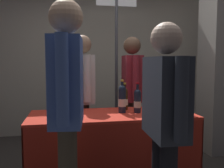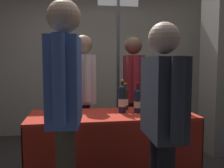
# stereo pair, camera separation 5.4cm
# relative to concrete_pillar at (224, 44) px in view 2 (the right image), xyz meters

# --- Properties ---
(back_partition) EXTENTS (6.65, 0.12, 3.01)m
(back_partition) POSITION_rel_concrete_pillar_xyz_m (-1.72, 1.33, -0.04)
(back_partition) COLOR #B2A893
(back_partition) RESTS_ON ground_plane
(concrete_pillar) EXTENTS (0.46, 0.46, 3.10)m
(concrete_pillar) POSITION_rel_concrete_pillar_xyz_m (0.00, 0.00, 0.00)
(concrete_pillar) COLOR gray
(concrete_pillar) RESTS_ON ground_plane
(tasting_table) EXTENTS (1.65, 0.65, 0.78)m
(tasting_table) POSITION_rel_concrete_pillar_xyz_m (-1.72, -0.79, -1.02)
(tasting_table) COLOR red
(tasting_table) RESTS_ON ground_plane
(featured_wine_bottle) EXTENTS (0.08, 0.08, 0.30)m
(featured_wine_bottle) POSITION_rel_concrete_pillar_xyz_m (-2.13, -0.58, -0.64)
(featured_wine_bottle) COLOR #192333
(featured_wine_bottle) RESTS_ON tasting_table
(display_bottle_0) EXTENTS (0.07, 0.07, 0.31)m
(display_bottle_0) POSITION_rel_concrete_pillar_xyz_m (-1.01, -0.62, -0.64)
(display_bottle_0) COLOR black
(display_bottle_0) RESTS_ON tasting_table
(display_bottle_1) EXTENTS (0.07, 0.07, 0.29)m
(display_bottle_1) POSITION_rel_concrete_pillar_xyz_m (-1.55, -0.61, -0.64)
(display_bottle_1) COLOR #38230F
(display_bottle_1) RESTS_ON tasting_table
(display_bottle_2) EXTENTS (0.08, 0.08, 0.32)m
(display_bottle_2) POSITION_rel_concrete_pillar_xyz_m (-1.27, -0.99, -0.63)
(display_bottle_2) COLOR black
(display_bottle_2) RESTS_ON tasting_table
(display_bottle_3) EXTENTS (0.07, 0.07, 0.33)m
(display_bottle_3) POSITION_rel_concrete_pillar_xyz_m (-1.23, -0.88, -0.63)
(display_bottle_3) COLOR #38230F
(display_bottle_3) RESTS_ON tasting_table
(display_bottle_4) EXTENTS (0.07, 0.07, 0.32)m
(display_bottle_4) POSITION_rel_concrete_pillar_xyz_m (-1.01, -0.89, -0.64)
(display_bottle_4) COLOR black
(display_bottle_4) RESTS_ON tasting_table
(display_bottle_5) EXTENTS (0.07, 0.07, 0.31)m
(display_bottle_5) POSITION_rel_concrete_pillar_xyz_m (-1.45, -0.80, -0.64)
(display_bottle_5) COLOR #192333
(display_bottle_5) RESTS_ON tasting_table
(display_bottle_6) EXTENTS (0.08, 0.08, 0.34)m
(display_bottle_6) POSITION_rel_concrete_pillar_xyz_m (-1.61, -0.76, -0.62)
(display_bottle_6) COLOR #192333
(display_bottle_6) RESTS_ON tasting_table
(wine_glass_near_vendor) EXTENTS (0.07, 0.07, 0.14)m
(wine_glass_near_vendor) POSITION_rel_concrete_pillar_xyz_m (-2.30, -0.85, -0.67)
(wine_glass_near_vendor) COLOR silver
(wine_glass_near_vendor) RESTS_ON tasting_table
(flower_vase) EXTENTS (0.09, 0.09, 0.37)m
(flower_vase) POSITION_rel_concrete_pillar_xyz_m (-1.19, -0.68, -0.66)
(flower_vase) COLOR slate
(flower_vase) RESTS_ON tasting_table
(brochure_stand) EXTENTS (0.16, 0.09, 0.12)m
(brochure_stand) POSITION_rel_concrete_pillar_xyz_m (-1.29, -0.79, -0.71)
(brochure_stand) COLOR silver
(brochure_stand) RESTS_ON tasting_table
(vendor_presenter) EXTENTS (0.27, 0.57, 1.62)m
(vendor_presenter) POSITION_rel_concrete_pillar_xyz_m (-1.97, -0.21, -0.58)
(vendor_presenter) COLOR #4C4233
(vendor_presenter) RESTS_ON ground_plane
(vendor_assistant) EXTENTS (0.25, 0.64, 1.62)m
(vendor_assistant) POSITION_rel_concrete_pillar_xyz_m (-1.34, -0.13, -0.57)
(vendor_assistant) COLOR #4C4233
(vendor_assistant) RESTS_ON ground_plane
(taster_foreground_right) EXTENTS (0.22, 0.60, 1.57)m
(taster_foreground_right) POSITION_rel_concrete_pillar_xyz_m (-1.50, -1.63, -0.61)
(taster_foreground_right) COLOR black
(taster_foreground_right) RESTS_ON ground_plane
(taster_foreground_left) EXTENTS (0.26, 0.59, 1.73)m
(taster_foreground_left) POSITION_rel_concrete_pillar_xyz_m (-2.16, -1.46, -0.50)
(taster_foreground_left) COLOR #4C4233
(taster_foreground_left) RESTS_ON ground_plane
(booth_signpost) EXTENTS (0.59, 0.04, 2.27)m
(booth_signpost) POSITION_rel_concrete_pillar_xyz_m (-1.45, 0.34, -0.15)
(booth_signpost) COLOR #47474C
(booth_signpost) RESTS_ON ground_plane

